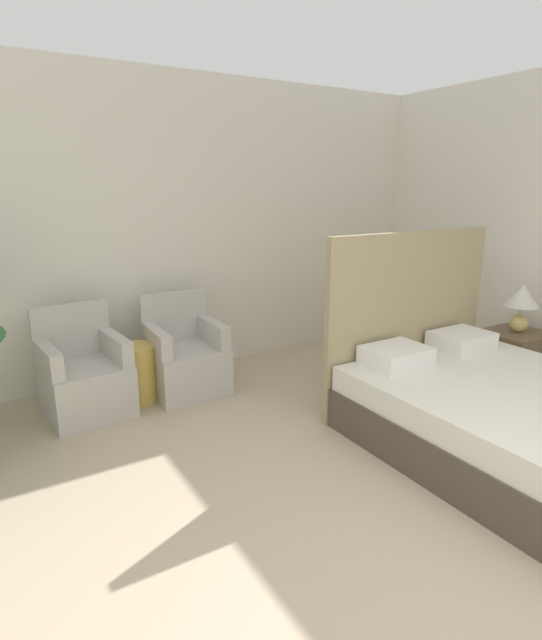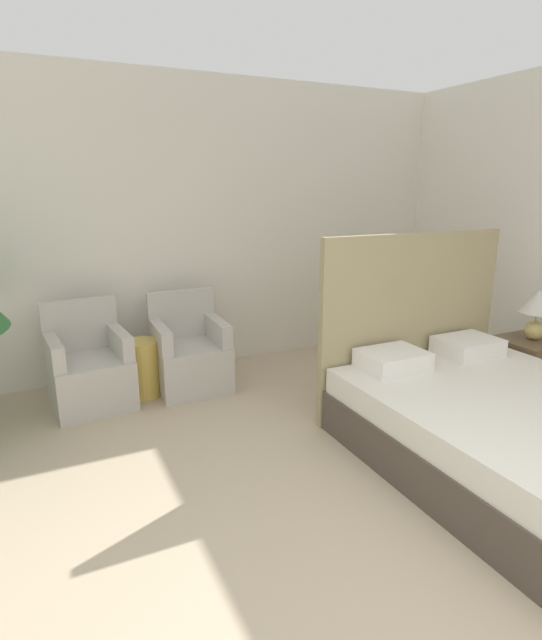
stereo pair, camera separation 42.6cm
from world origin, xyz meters
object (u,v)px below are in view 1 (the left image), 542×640
Objects in this scene: table_lamp at (522,301)px; side_table at (138,373)px; nightstand at (513,359)px; armchair_near_window_right at (186,361)px; bed at (504,410)px; armchair_near_window_left at (85,380)px.

side_table is (-3.16, 1.51, -0.57)m from table_lamp.
nightstand is at bearing 124.01° from table_lamp.
table_lamp is at bearing -25.61° from side_table.
armchair_near_window_right is 3.15m from table_lamp.
table_lamp is 0.88× the size of side_table.
nightstand is 1.19× the size of table_lamp.
side_table is (-1.99, 2.20, -0.04)m from bed.
armchair_near_window_left is 3.90m from nightstand.
table_lamp reaches higher than armchair_near_window_right.
armchair_near_window_left is 3.94m from table_lamp.
bed is 4.73× the size of table_lamp.
table_lamp is (0.00, -0.01, 0.56)m from nightstand.
armchair_near_window_left is 1.65× the size of nightstand.
armchair_near_window_left is 1.00× the size of armchair_near_window_right.
table_lamp is (3.61, -1.50, 0.54)m from armchair_near_window_left.
side_table is at bearing 132.17° from bed.
bed is 2.40× the size of armchair_near_window_left.
armchair_near_window_left reaches higher than side_table.
bed is 4.16× the size of side_table.
table_lamp is (2.71, -1.50, 0.54)m from armchair_near_window_right.
armchair_near_window_left is at bearing 157.46° from nightstand.
armchair_near_window_right is at bearing -1.64° from side_table.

